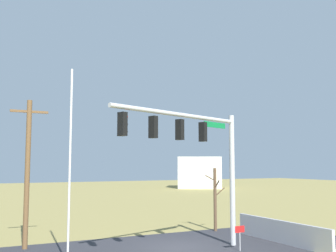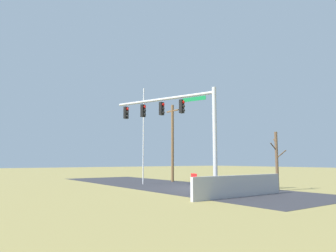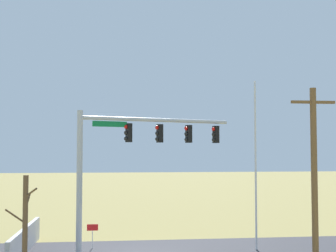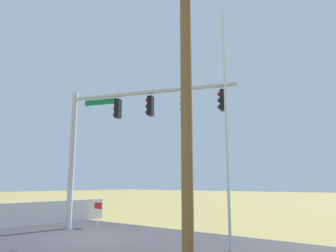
{
  "view_description": "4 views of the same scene",
  "coord_description": "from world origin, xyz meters",
  "px_view_note": "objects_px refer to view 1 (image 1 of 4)",
  "views": [
    {
      "loc": [
        -9.89,
        -18.54,
        4.24
      ],
      "look_at": [
        -1.73,
        -2.33,
        6.01
      ],
      "focal_mm": 42.55,
      "sensor_mm": 36.0,
      "label": 1
    },
    {
      "loc": [
        17.49,
        -15.16,
        2.02
      ],
      "look_at": [
        -1.22,
        -1.72,
        4.62
      ],
      "focal_mm": 33.11,
      "sensor_mm": 36.0,
      "label": 2
    },
    {
      "loc": [
        1.01,
        21.04,
        4.98
      ],
      "look_at": [
        -1.58,
        -2.46,
        6.26
      ],
      "focal_mm": 47.97,
      "sensor_mm": 36.0,
      "label": 3
    },
    {
      "loc": [
        -11.15,
        8.77,
        2.18
      ],
      "look_at": [
        -2.08,
        -2.53,
        4.8
      ],
      "focal_mm": 34.22,
      "sensor_mm": 36.0,
      "label": 4
    }
  ],
  "objects_px": {
    "signal_mast": "(200,148)",
    "distant_building": "(200,172)",
    "bare_tree": "(215,198)",
    "utility_pole": "(27,170)",
    "open_sign": "(240,232)",
    "flagpole": "(70,164)"
  },
  "relations": [
    {
      "from": "utility_pole",
      "to": "open_sign",
      "type": "distance_m",
      "value": 11.22
    },
    {
      "from": "signal_mast",
      "to": "utility_pole",
      "type": "bearing_deg",
      "value": 146.2
    },
    {
      "from": "bare_tree",
      "to": "distant_building",
      "type": "height_order",
      "value": "distant_building"
    },
    {
      "from": "utility_pole",
      "to": "distant_building",
      "type": "distance_m",
      "value": 54.45
    },
    {
      "from": "bare_tree",
      "to": "distant_building",
      "type": "relative_size",
      "value": 0.52
    },
    {
      "from": "bare_tree",
      "to": "open_sign",
      "type": "height_order",
      "value": "bare_tree"
    },
    {
      "from": "signal_mast",
      "to": "distant_building",
      "type": "bearing_deg",
      "value": 58.69
    },
    {
      "from": "signal_mast",
      "to": "utility_pole",
      "type": "xyz_separation_m",
      "value": [
        -7.35,
        4.92,
        -1.12
      ]
    },
    {
      "from": "signal_mast",
      "to": "flagpole",
      "type": "bearing_deg",
      "value": 172.47
    },
    {
      "from": "flagpole",
      "to": "utility_pole",
      "type": "distance_m",
      "value": 4.3
    },
    {
      "from": "signal_mast",
      "to": "open_sign",
      "type": "height_order",
      "value": "signal_mast"
    },
    {
      "from": "bare_tree",
      "to": "open_sign",
      "type": "bearing_deg",
      "value": -111.9
    },
    {
      "from": "signal_mast",
      "to": "flagpole",
      "type": "height_order",
      "value": "flagpole"
    },
    {
      "from": "bare_tree",
      "to": "open_sign",
      "type": "xyz_separation_m",
      "value": [
        -2.23,
        -5.55,
        -1.16
      ]
    },
    {
      "from": "distant_building",
      "to": "signal_mast",
      "type": "bearing_deg",
      "value": -178.73
    },
    {
      "from": "signal_mast",
      "to": "distant_building",
      "type": "xyz_separation_m",
      "value": [
        28.12,
        46.22,
        -2.24
      ]
    },
    {
      "from": "utility_pole",
      "to": "bare_tree",
      "type": "relative_size",
      "value": 1.89
    },
    {
      "from": "flagpole",
      "to": "open_sign",
      "type": "relative_size",
      "value": 6.96
    },
    {
      "from": "open_sign",
      "to": "signal_mast",
      "type": "bearing_deg",
      "value": 169.89
    },
    {
      "from": "utility_pole",
      "to": "distant_building",
      "type": "relative_size",
      "value": 0.98
    },
    {
      "from": "flagpole",
      "to": "distant_building",
      "type": "relative_size",
      "value": 1.1
    },
    {
      "from": "signal_mast",
      "to": "distant_building",
      "type": "relative_size",
      "value": 1.05
    }
  ]
}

